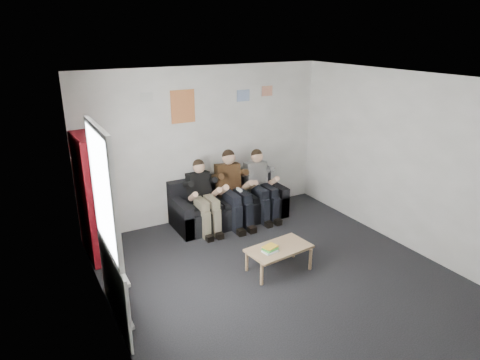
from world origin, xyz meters
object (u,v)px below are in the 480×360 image
object	(u,v)px
person_middle	(233,189)
person_right	(261,185)
coffee_table	(279,250)
person_left	(203,197)
bookshelf	(93,198)
sofa	(229,205)

from	to	relation	value
person_middle	person_right	world-z (taller)	person_middle
coffee_table	person_left	distance (m)	1.76
bookshelf	coffee_table	xyz separation A→B (m)	(2.16, -1.68, -0.62)
sofa	person_middle	distance (m)	0.41
bookshelf	person_middle	distance (m)	2.35
sofa	person_middle	xyz separation A→B (m)	(-0.00, -0.19, 0.36)
person_left	person_right	xyz separation A→B (m)	(1.13, -0.00, 0.01)
sofa	person_right	world-z (taller)	person_right
sofa	person_left	world-z (taller)	person_left
bookshelf	person_left	size ratio (longest dim) A/B	1.53
person_left	person_right	bearing A→B (deg)	-3.10
bookshelf	person_right	distance (m)	2.91
person_left	person_right	distance (m)	1.13
sofa	coffee_table	xyz separation A→B (m)	(-0.17, -1.88, 0.04)
person_right	person_middle	bearing A→B (deg)	-176.45
bookshelf	person_middle	world-z (taller)	bookshelf
coffee_table	person_middle	bearing A→B (deg)	84.37
bookshelf	person_middle	bearing A→B (deg)	-4.23
sofa	person_right	bearing A→B (deg)	-18.61
person_middle	person_right	size ratio (longest dim) A/B	1.05
sofa	person_right	distance (m)	0.69
coffee_table	person_middle	size ratio (longest dim) A/B	0.69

